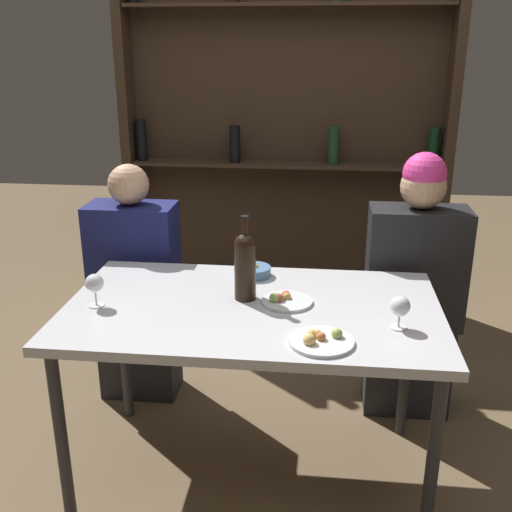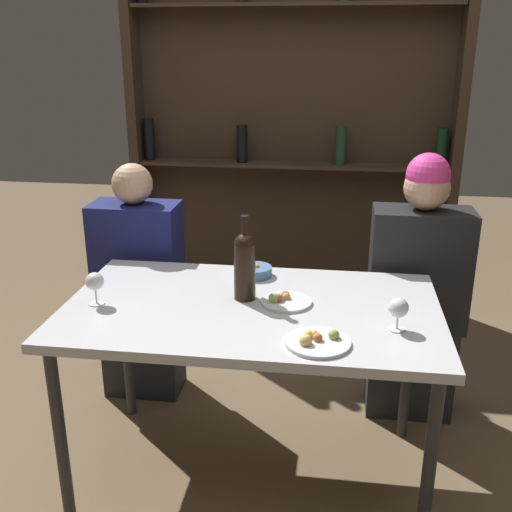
% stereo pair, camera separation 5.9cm
% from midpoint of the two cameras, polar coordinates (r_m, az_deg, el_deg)
% --- Properties ---
extents(ground_plane, '(10.00, 10.00, 0.00)m').
position_cam_midpoint_polar(ground_plane, '(2.61, -1.00, -19.93)').
color(ground_plane, brown).
extents(dining_table, '(1.38, 0.81, 0.75)m').
position_cam_midpoint_polar(dining_table, '(2.24, -1.11, -6.20)').
color(dining_table, silver).
rests_on(dining_table, ground_plane).
extents(wine_rack_wall, '(2.02, 0.21, 2.13)m').
position_cam_midpoint_polar(wine_rack_wall, '(3.81, 2.28, 10.68)').
color(wine_rack_wall, '#38281C').
rests_on(wine_rack_wall, ground_plane).
extents(wine_bottle, '(0.08, 0.08, 0.32)m').
position_cam_midpoint_polar(wine_bottle, '(2.22, -1.81, -0.68)').
color(wine_bottle, black).
rests_on(wine_bottle, dining_table).
extents(wine_glass_0, '(0.07, 0.07, 0.11)m').
position_cam_midpoint_polar(wine_glass_0, '(2.06, 12.76, -4.77)').
color(wine_glass_0, silver).
rests_on(wine_glass_0, dining_table).
extents(wine_glass_1, '(0.07, 0.07, 0.12)m').
position_cam_midpoint_polar(wine_glass_1, '(2.26, -15.86, -2.61)').
color(wine_glass_1, silver).
rests_on(wine_glass_1, dining_table).
extents(food_plate_0, '(0.21, 0.21, 0.05)m').
position_cam_midpoint_polar(food_plate_0, '(1.95, 5.29, -7.97)').
color(food_plate_0, silver).
rests_on(food_plate_0, dining_table).
extents(food_plate_1, '(0.19, 0.19, 0.04)m').
position_cam_midpoint_polar(food_plate_1, '(2.23, 2.00, -4.23)').
color(food_plate_1, silver).
rests_on(food_plate_1, dining_table).
extents(snack_bowl, '(0.14, 0.14, 0.06)m').
position_cam_midpoint_polar(snack_bowl, '(2.48, -0.90, -1.44)').
color(snack_bowl, '#4C7299').
rests_on(snack_bowl, dining_table).
extents(seated_person_left, '(0.40, 0.22, 1.16)m').
position_cam_midpoint_polar(seated_person_left, '(2.93, -11.91, -3.38)').
color(seated_person_left, '#26262B').
rests_on(seated_person_left, ground_plane).
extents(seated_person_right, '(0.43, 0.22, 1.24)m').
position_cam_midpoint_polar(seated_person_right, '(2.81, 14.15, -3.55)').
color(seated_person_right, '#26262B').
rests_on(seated_person_right, ground_plane).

